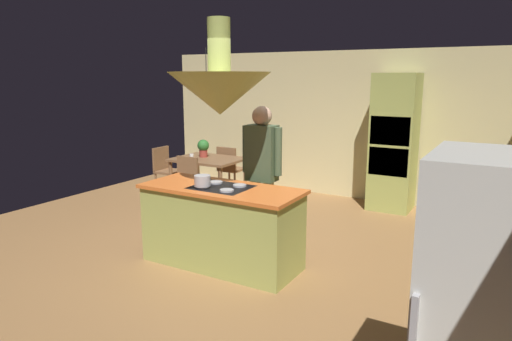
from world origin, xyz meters
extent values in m
plane|color=#9E7042|center=(0.00, 0.00, 0.00)|extent=(8.16, 8.16, 0.00)
cube|color=beige|center=(0.00, 3.45, 1.27)|extent=(6.80, 0.10, 2.55)
cube|color=#A8B259|center=(0.00, -0.20, 0.43)|extent=(1.76, 0.71, 0.87)
cube|color=orange|center=(0.00, -0.20, 0.89)|extent=(1.82, 0.77, 0.04)
cube|color=black|center=(0.00, -0.20, 0.90)|extent=(0.64, 0.52, 0.01)
cylinder|color=#B2B2B7|center=(-0.16, -0.33, 0.92)|extent=(0.15, 0.15, 0.02)
cylinder|color=#B2B2B7|center=(0.16, -0.33, 0.92)|extent=(0.15, 0.15, 0.02)
cylinder|color=#B2B2B7|center=(-0.16, -0.07, 0.92)|extent=(0.15, 0.15, 0.02)
cylinder|color=#B2B2B7|center=(0.16, -0.07, 0.92)|extent=(0.15, 0.15, 0.02)
cube|color=#A8B259|center=(2.84, 0.60, 0.43)|extent=(0.62, 2.49, 0.87)
cube|color=#A8B259|center=(1.10, 3.05, 1.08)|extent=(0.66, 0.62, 2.17)
cube|color=black|center=(1.10, 2.76, 1.30)|extent=(0.60, 0.04, 0.44)
cube|color=black|center=(1.10, 2.76, 0.82)|extent=(0.60, 0.04, 0.44)
cube|color=silver|center=(2.80, -1.90, 0.88)|extent=(0.72, 0.70, 1.76)
cube|color=#B2B2B7|center=(2.47, -2.27, 0.97)|extent=(0.03, 0.04, 0.36)
cube|color=brown|center=(-1.70, 1.90, 0.74)|extent=(1.13, 0.87, 0.04)
cylinder|color=brown|center=(-2.21, 1.53, 0.36)|extent=(0.06, 0.06, 0.72)
cylinder|color=brown|center=(-1.19, 1.53, 0.36)|extent=(0.06, 0.06, 0.72)
cylinder|color=brown|center=(-2.21, 2.27, 0.36)|extent=(0.06, 0.06, 0.72)
cylinder|color=brown|center=(-1.19, 2.27, 0.36)|extent=(0.06, 0.06, 0.72)
cylinder|color=tan|center=(0.06, 0.45, 0.44)|extent=(0.14, 0.14, 0.87)
cylinder|color=tan|center=(0.24, 0.45, 0.44)|extent=(0.14, 0.14, 0.87)
cube|color=#4C6042|center=(0.15, 0.45, 1.21)|extent=(0.36, 0.22, 0.67)
cylinder|color=#4C6042|center=(-0.07, 0.45, 1.24)|extent=(0.09, 0.09, 0.57)
cylinder|color=#4C6042|center=(0.37, 0.45, 1.24)|extent=(0.09, 0.09, 0.57)
sphere|color=tan|center=(0.15, 0.45, 1.65)|extent=(0.24, 0.24, 0.24)
cone|color=#A8B259|center=(0.00, -0.20, 1.93)|extent=(1.10, 1.10, 0.45)
cylinder|color=#A8B259|center=(0.00, -0.20, 2.43)|extent=(0.24, 0.24, 0.55)
cone|color=beige|center=(-1.70, 1.90, 1.86)|extent=(0.32, 0.32, 0.22)
cylinder|color=black|center=(-1.70, 1.90, 2.27)|extent=(0.01, 0.01, 0.60)
cube|color=brown|center=(-1.70, 1.17, 0.44)|extent=(0.40, 0.40, 0.04)
cube|color=brown|center=(-1.70, 1.35, 0.66)|extent=(0.40, 0.04, 0.42)
cylinder|color=brown|center=(-1.87, 1.00, 0.21)|extent=(0.04, 0.04, 0.43)
cylinder|color=brown|center=(-1.53, 1.00, 0.21)|extent=(0.04, 0.04, 0.43)
cylinder|color=brown|center=(-1.87, 1.34, 0.21)|extent=(0.04, 0.04, 0.43)
cylinder|color=brown|center=(-1.53, 1.34, 0.21)|extent=(0.04, 0.04, 0.43)
cube|color=brown|center=(-1.70, 2.63, 0.44)|extent=(0.40, 0.40, 0.04)
cube|color=brown|center=(-1.70, 2.45, 0.66)|extent=(0.40, 0.04, 0.42)
cylinder|color=brown|center=(-1.53, 2.80, 0.21)|extent=(0.04, 0.04, 0.43)
cylinder|color=brown|center=(-1.87, 2.80, 0.21)|extent=(0.04, 0.04, 0.43)
cylinder|color=brown|center=(-1.53, 2.46, 0.21)|extent=(0.04, 0.04, 0.43)
cylinder|color=brown|center=(-1.87, 2.46, 0.21)|extent=(0.04, 0.04, 0.43)
cube|color=brown|center=(-2.57, 1.90, 0.44)|extent=(0.40, 0.40, 0.04)
cube|color=brown|center=(-2.75, 1.90, 0.66)|extent=(0.04, 0.40, 0.42)
cylinder|color=brown|center=(-2.40, 1.73, 0.21)|extent=(0.04, 0.04, 0.43)
cylinder|color=brown|center=(-2.40, 2.07, 0.21)|extent=(0.04, 0.04, 0.43)
cylinder|color=brown|center=(-2.74, 1.73, 0.21)|extent=(0.04, 0.04, 0.43)
cylinder|color=brown|center=(-2.74, 2.07, 0.21)|extent=(0.04, 0.04, 0.43)
cylinder|color=#99382D|center=(-1.84, 1.96, 0.82)|extent=(0.14, 0.14, 0.12)
sphere|color=#2D722D|center=(-1.84, 1.96, 0.96)|extent=(0.20, 0.20, 0.20)
cylinder|color=white|center=(-1.88, 1.68, 0.81)|extent=(0.07, 0.07, 0.09)
cylinder|color=#B2B2B7|center=(-0.16, -0.33, 0.99)|extent=(0.18, 0.18, 0.12)
camera|label=1|loc=(2.79, -4.28, 2.11)|focal=32.09mm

